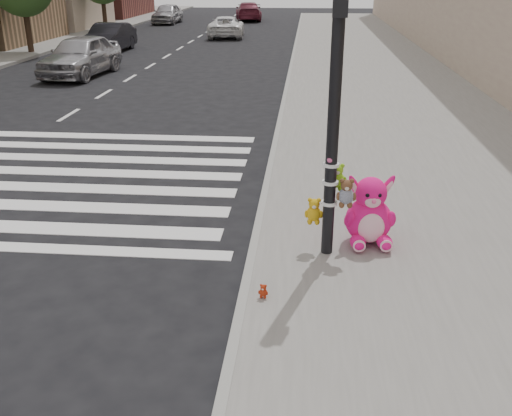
% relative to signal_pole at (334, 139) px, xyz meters
% --- Properties ---
extents(ground, '(120.00, 120.00, 0.00)m').
position_rel_signal_pole_xyz_m(ground, '(-2.61, -1.82, -1.78)').
color(ground, black).
rests_on(ground, ground).
extents(sidewalk_near, '(7.00, 80.00, 0.14)m').
position_rel_signal_pole_xyz_m(sidewalk_near, '(2.39, 8.18, -1.71)').
color(sidewalk_near, slate).
rests_on(sidewalk_near, ground).
extents(curb_edge, '(0.12, 80.00, 0.15)m').
position_rel_signal_pole_xyz_m(curb_edge, '(-1.06, 8.18, -1.71)').
color(curb_edge, gray).
rests_on(curb_edge, ground).
extents(signal_pole, '(0.69, 0.49, 4.00)m').
position_rel_signal_pole_xyz_m(signal_pole, '(0.00, 0.00, 0.00)').
color(signal_pole, black).
rests_on(signal_pole, sidewalk_near).
extents(pink_bunny, '(0.75, 0.82, 1.06)m').
position_rel_signal_pole_xyz_m(pink_bunny, '(0.59, 0.35, -1.21)').
color(pink_bunny, '#FF1582').
rests_on(pink_bunny, sidewalk_near).
extents(red_teddy, '(0.14, 0.11, 0.19)m').
position_rel_signal_pole_xyz_m(red_teddy, '(-0.81, -1.32, -1.55)').
color(red_teddy, '#AA2A11').
rests_on(red_teddy, sidewalk_near).
extents(car_silver_far, '(2.21, 4.68, 1.55)m').
position_rel_signal_pole_xyz_m(car_silver_far, '(-9.11, 14.57, -1.01)').
color(car_silver_far, '#A0A0A4').
rests_on(car_silver_far, ground).
extents(car_dark_far, '(1.61, 4.27, 1.39)m').
position_rel_signal_pole_xyz_m(car_dark_far, '(-10.27, 21.45, -1.09)').
color(car_dark_far, black).
rests_on(car_dark_far, ground).
extents(car_white_near, '(2.41, 4.60, 1.23)m').
position_rel_signal_pole_xyz_m(car_white_near, '(-5.40, 28.75, -1.17)').
color(car_white_near, white).
rests_on(car_white_near, ground).
extents(car_maroon_near, '(2.61, 5.15, 1.43)m').
position_rel_signal_pole_xyz_m(car_maroon_near, '(-5.29, 41.11, -1.07)').
color(car_maroon_near, maroon).
rests_on(car_maroon_near, ground).
extents(car_silver_deep, '(1.79, 4.34, 1.47)m').
position_rel_signal_pole_xyz_m(car_silver_deep, '(-11.20, 37.83, -1.05)').
color(car_silver_deep, '#A3A3A8').
rests_on(car_silver_deep, ground).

